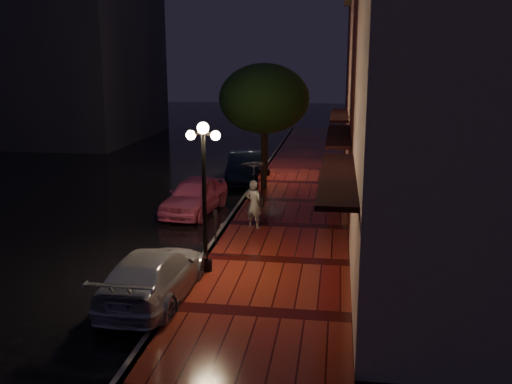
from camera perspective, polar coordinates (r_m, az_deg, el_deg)
The scene contains 15 objects.
ground at distance 21.51m, azimuth -2.89°, elevation -3.42°, with size 120.00×120.00×0.00m, color black.
sidewalk at distance 21.18m, azimuth 3.11°, elevation -3.48°, with size 4.50×60.00×0.15m, color #4C0F0D.
curb at distance 21.49m, azimuth -2.89°, elevation -3.23°, with size 0.25×60.00×0.15m, color #595451.
storefront_near at distance 14.64m, azimuth 19.97°, elevation 4.93°, with size 5.00×8.00×8.50m, color gray.
storefront_mid at distance 22.42m, azimuth 16.19°, elevation 11.04°, with size 5.00×8.00×11.00m, color #511914.
storefront_far at distance 30.40m, azimuth 14.07°, elevation 9.73°, with size 5.00×8.00×9.00m, color #8C5951.
storefront_extra at distance 40.34m, azimuth 12.74°, elevation 11.30°, with size 5.00×12.00×10.00m, color #511914.
streetlamp_near at distance 16.05m, azimuth -5.20°, elevation 0.35°, with size 0.96×0.36×4.31m.
streetlamp_far at distance 29.66m, azimuth 1.09°, elevation 6.36°, with size 0.96×0.36×4.31m.
street_tree at distance 26.49m, azimuth 0.84°, elevation 9.10°, with size 4.16×4.16×5.80m.
pink_car at distance 23.24m, azimuth -6.15°, elevation -0.34°, with size 1.73×4.29×1.46m, color #EB6192.
navy_car at distance 28.93m, azimuth -1.09°, elevation 2.50°, with size 1.61×4.63×1.52m, color black.
silver_car at distance 15.20m, azimuth -10.17°, elevation -8.14°, with size 1.91×4.69×1.36m, color #AAAAB2.
woman_with_umbrella at distance 20.36m, azimuth -0.21°, elevation 0.82°, with size 1.03×1.05×2.47m.
parking_meter at distance 18.67m, azimuth -4.08°, elevation -3.21°, with size 0.14×0.12×1.22m.
Camera 1 is at (4.03, -20.21, 6.18)m, focal length 40.00 mm.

